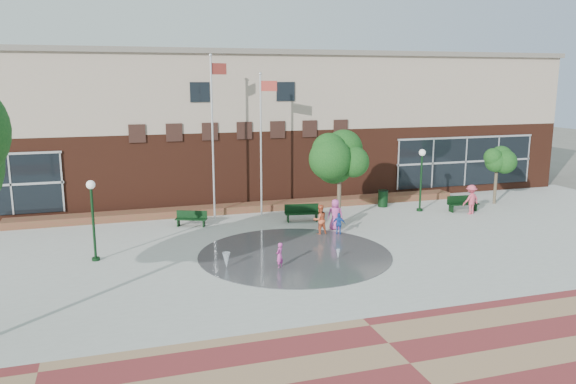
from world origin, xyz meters
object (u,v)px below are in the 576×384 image
object	(u,v)px
flagpole_right	(262,137)
bench_left	(191,222)
trash_can	(383,198)
child_splash	(280,256)
flagpole_left	(213,129)

from	to	relation	value
flagpole_right	bench_left	xyz separation A→B (m)	(-4.12, -1.15, -4.14)
trash_can	child_splash	distance (m)	12.59
bench_left	trash_can	bearing A→B (deg)	27.97
flagpole_right	bench_left	size ratio (longest dim) A/B	4.73
trash_can	child_splash	world-z (taller)	child_splash
flagpole_left	bench_left	world-z (taller)	flagpole_left
flagpole_left	bench_left	size ratio (longest dim) A/B	5.29
trash_can	child_splash	size ratio (longest dim) A/B	0.96
flagpole_left	bench_left	bearing A→B (deg)	-160.42
flagpole_right	bench_left	bearing A→B (deg)	-139.87
child_splash	bench_left	bearing A→B (deg)	-115.99
flagpole_left	flagpole_right	size ratio (longest dim) A/B	1.12
flagpole_right	trash_can	bearing A→B (deg)	24.72
flagpole_right	trash_can	distance (m)	8.40
flagpole_left	bench_left	distance (m)	5.04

